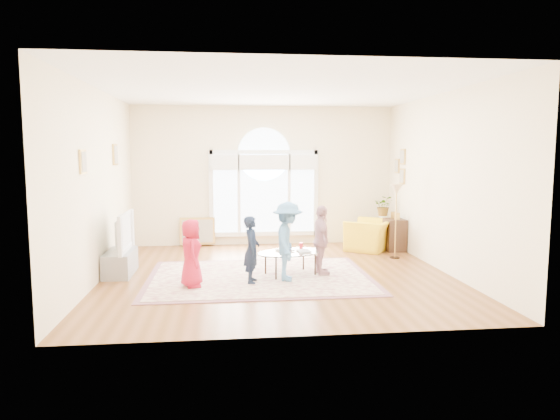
{
  "coord_description": "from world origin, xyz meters",
  "views": [
    {
      "loc": [
        -0.89,
        -8.56,
        2.13
      ],
      "look_at": [
        0.08,
        0.3,
        1.11
      ],
      "focal_mm": 32.0,
      "sensor_mm": 36.0,
      "label": 1
    }
  ],
  "objects": [
    {
      "name": "armchair",
      "position": [
        2.26,
        2.0,
        0.33
      ],
      "size": [
        1.32,
        1.35,
        0.67
      ],
      "primitive_type": "imported",
      "rotation": [
        0.0,
        0.0,
        4.09
      ],
      "color": "yellow",
      "rests_on": "ground"
    },
    {
      "name": "child_red",
      "position": [
        -1.44,
        -0.71,
        0.56
      ],
      "size": [
        0.41,
        0.57,
        1.08
      ],
      "primitive_type": "imported",
      "rotation": [
        0.0,
        0.0,
        1.71
      ],
      "color": "red",
      "rests_on": "area_rug"
    },
    {
      "name": "child_blue",
      "position": [
        0.12,
        -0.48,
        0.68
      ],
      "size": [
        0.6,
        0.91,
        1.31
      ],
      "primitive_type": "imported",
      "rotation": [
        0.0,
        0.0,
        1.43
      ],
      "color": "#528AC1",
      "rests_on": "area_rug"
    },
    {
      "name": "ground",
      "position": [
        0.0,
        0.0,
        0.0
      ],
      "size": [
        6.0,
        6.0,
        0.0
      ],
      "primitive_type": "plane",
      "color": "brown",
      "rests_on": "ground"
    },
    {
      "name": "plant_pedestal",
      "position": [
        2.7,
        2.42,
        0.35
      ],
      "size": [
        0.2,
        0.2,
        0.7
      ],
      "primitive_type": "cylinder",
      "color": "white",
      "rests_on": "ground"
    },
    {
      "name": "side_cabinet",
      "position": [
        2.78,
        1.88,
        0.35
      ],
      "size": [
        0.4,
        0.5,
        0.7
      ],
      "primitive_type": "cube",
      "color": "black",
      "rests_on": "ground"
    },
    {
      "name": "child_navy",
      "position": [
        -0.48,
        -0.55,
        0.57
      ],
      "size": [
        0.31,
        0.43,
        1.09
      ],
      "primitive_type": "imported",
      "rotation": [
        0.0,
        0.0,
        1.43
      ],
      "color": "#161F34",
      "rests_on": "area_rug"
    },
    {
      "name": "area_rug",
      "position": [
        -0.33,
        -0.19,
        0.01
      ],
      "size": [
        3.6,
        2.6,
        0.02
      ],
      "primitive_type": "cube",
      "color": "beige",
      "rests_on": "ground"
    },
    {
      "name": "room_shell",
      "position": [
        0.01,
        2.83,
        1.57
      ],
      "size": [
        6.0,
        6.0,
        6.0
      ],
      "color": "beige",
      "rests_on": "ground"
    },
    {
      "name": "child_pink",
      "position": [
        0.75,
        -0.15,
        0.62
      ],
      "size": [
        0.3,
        0.71,
        1.21
      ],
      "primitive_type": "imported",
      "rotation": [
        0.0,
        0.0,
        1.58
      ],
      "color": "#D198A0",
      "rests_on": "area_rug"
    },
    {
      "name": "floor_lamp",
      "position": [
        2.52,
        1.11,
        1.28
      ],
      "size": [
        0.29,
        0.29,
        1.51
      ],
      "color": "black",
      "rests_on": "ground"
    },
    {
      "name": "potted_plant",
      "position": [
        2.7,
        2.42,
        0.93
      ],
      "size": [
        0.52,
        0.48,
        0.46
      ],
      "primitive_type": "imported",
      "rotation": [
        0.0,
        0.0,
        -0.36
      ],
      "color": "#33722D",
      "rests_on": "plant_pedestal"
    },
    {
      "name": "coffee_table",
      "position": [
        0.22,
        -0.09,
        0.4
      ],
      "size": [
        1.37,
        1.11,
        0.54
      ],
      "rotation": [
        0.0,
        0.0,
        0.34
      ],
      "color": "silver",
      "rests_on": "ground"
    },
    {
      "name": "rug_border",
      "position": [
        -0.33,
        -0.19,
        0.01
      ],
      "size": [
        3.8,
        2.8,
        0.01
      ],
      "primitive_type": "cube",
      "color": "#88575F",
      "rests_on": "ground"
    },
    {
      "name": "tv_console",
      "position": [
        -2.75,
        0.3,
        0.21
      ],
      "size": [
        0.45,
        1.0,
        0.42
      ],
      "primitive_type": "cube",
      "color": "gray",
      "rests_on": "ground"
    },
    {
      "name": "television",
      "position": [
        -2.74,
        0.3,
        0.76
      ],
      "size": [
        0.18,
        1.17,
        0.68
      ],
      "color": "black",
      "rests_on": "tv_console"
    },
    {
      "name": "leaning_picture",
      "position": [
        -1.54,
        2.9,
        0.0
      ],
      "size": [
        0.8,
        0.14,
        0.62
      ],
      "primitive_type": "cube",
      "rotation": [
        -0.14,
        0.0,
        0.0
      ],
      "color": "tan",
      "rests_on": "ground"
    }
  ]
}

